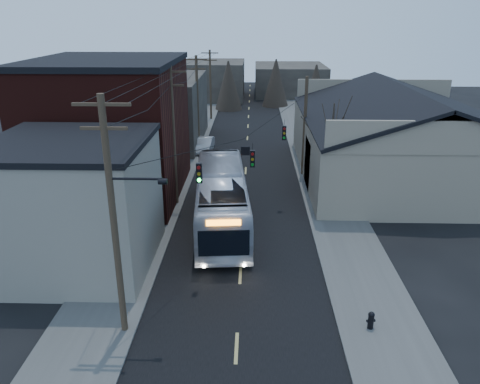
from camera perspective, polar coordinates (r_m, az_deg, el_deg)
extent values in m
plane|color=black|center=(19.33, -0.65, -22.26)|extent=(160.00, 160.00, 0.00)
cube|color=black|center=(46.04, 0.78, 4.17)|extent=(9.00, 110.00, 0.02)
cube|color=#474744|center=(46.56, -7.27, 4.26)|extent=(4.00, 110.00, 0.12)
cube|color=#474744|center=(46.40, 8.85, 4.12)|extent=(4.00, 110.00, 0.12)
cube|color=slate|center=(26.83, -19.50, -1.63)|extent=(8.00, 8.00, 7.00)
cube|color=black|center=(36.64, -15.39, 7.14)|extent=(10.00, 12.00, 10.00)
cube|color=#312B27|center=(52.02, -9.78, 9.78)|extent=(9.00, 14.00, 7.00)
cube|color=gray|center=(42.40, 18.62, 5.10)|extent=(16.00, 20.00, 5.00)
cube|color=black|center=(40.59, 13.74, 10.45)|extent=(8.16, 20.60, 2.86)
cube|color=black|center=(42.96, 24.38, 9.76)|extent=(8.16, 20.60, 2.86)
cube|color=#312B27|center=(80.03, -3.24, 13.46)|extent=(10.00, 12.00, 6.00)
cube|color=#312B27|center=(85.02, 6.06, 13.48)|extent=(12.00, 14.00, 5.00)
cone|color=black|center=(35.92, 11.03, 4.93)|extent=(0.40, 0.40, 7.20)
cylinder|color=#382B1E|center=(19.67, -15.12, -3.78)|extent=(0.28, 0.28, 10.50)
cube|color=#382B1E|center=(18.26, -16.55, 10.21)|extent=(2.20, 0.12, 0.12)
cylinder|color=#382B1E|center=(33.60, -8.10, 6.49)|extent=(0.28, 0.28, 10.00)
cube|color=#382B1E|center=(32.79, -8.52, 14.30)|extent=(2.20, 0.12, 0.12)
cylinder|color=#382B1E|center=(48.18, -5.20, 10.64)|extent=(0.28, 0.28, 9.50)
cube|color=#382B1E|center=(47.61, -5.37, 15.79)|extent=(2.20, 0.12, 0.12)
cylinder|color=#382B1E|center=(62.96, -3.62, 12.84)|extent=(0.28, 0.28, 9.00)
cube|color=#382B1E|center=(62.52, -3.71, 16.56)|extent=(2.20, 0.12, 0.12)
cylinder|color=#382B1E|center=(40.36, 7.89, 7.81)|extent=(0.28, 0.28, 8.50)
cube|color=black|center=(22.93, -5.00, 2.31)|extent=(0.28, 0.20, 1.00)
cube|color=black|center=(27.26, 1.53, 4.08)|extent=(0.28, 0.20, 1.00)
cube|color=black|center=(33.10, 5.40, 7.19)|extent=(0.28, 0.20, 1.00)
imported|color=silver|center=(30.84, -2.26, -0.75)|extent=(4.24, 13.65, 3.74)
imported|color=#AAAEB2|center=(48.18, -4.32, 5.75)|extent=(1.76, 4.46, 1.45)
cylinder|color=black|center=(22.27, 15.65, -14.99)|extent=(0.27, 0.27, 0.67)
sphere|color=black|center=(22.06, 15.74, -14.21)|extent=(0.29, 0.29, 0.29)
cylinder|color=black|center=(22.24, 15.66, -14.87)|extent=(0.41, 0.20, 0.13)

